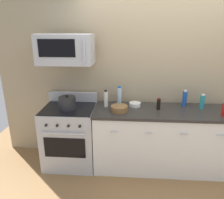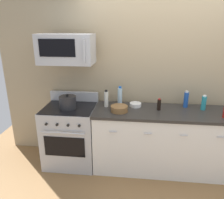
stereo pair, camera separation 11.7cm
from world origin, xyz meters
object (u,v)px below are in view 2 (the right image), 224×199
(microwave, at_px, (66,49))
(bowl_wooden_salad, at_px, (119,108))
(range_oven, at_px, (71,135))
(bottle_soda_blue, at_px, (186,99))
(bottle_water_clear, at_px, (120,96))
(stockpot, at_px, (68,102))
(bottle_soy_sauce_dark, at_px, (159,105))
(bottle_dish_soap, at_px, (204,103))
(bottle_vinegar_white, at_px, (106,99))
(bowl_white_ceramic, at_px, (135,105))

(microwave, distance_m, bowl_wooden_salad, 1.09)
(range_oven, bearing_deg, bottle_soda_blue, 6.52)
(bottle_water_clear, bearing_deg, stockpot, -160.33)
(bottle_soda_blue, bearing_deg, bottle_water_clear, 179.20)
(bottle_soy_sauce_dark, distance_m, bottle_soda_blue, 0.43)
(range_oven, relative_size, bottle_dish_soap, 5.01)
(microwave, xyz_separation_m, bottle_soy_sauce_dark, (1.29, -0.01, -0.75))
(bottle_vinegar_white, bearing_deg, bottle_soy_sauce_dark, -3.94)
(bottle_soy_sauce_dark, distance_m, bottle_vinegar_white, 0.76)
(bottle_soda_blue, bearing_deg, stockpot, -171.70)
(range_oven, bearing_deg, stockpot, -90.00)
(range_oven, distance_m, bottle_soda_blue, 1.79)
(bottle_soy_sauce_dark, relative_size, bowl_white_ceramic, 1.00)
(bowl_wooden_salad, bearing_deg, range_oven, 173.45)
(range_oven, xyz_separation_m, bowl_wooden_salad, (0.74, -0.08, 0.49))
(range_oven, bearing_deg, bottle_vinegar_white, 8.80)
(bottle_dish_soap, height_order, stockpot, same)
(bowl_white_ceramic, bearing_deg, microwave, -174.67)
(range_oven, height_order, microwave, microwave)
(bottle_vinegar_white, bearing_deg, microwave, -175.92)
(bottle_vinegar_white, distance_m, bottle_water_clear, 0.23)
(bottle_vinegar_white, height_order, bowl_wooden_salad, bottle_vinegar_white)
(bottle_soy_sauce_dark, distance_m, bowl_white_ceramic, 0.35)
(bottle_vinegar_white, bearing_deg, bottle_water_clear, 32.92)
(bottle_vinegar_white, height_order, stockpot, bottle_vinegar_white)
(microwave, xyz_separation_m, bowl_wooden_salad, (0.74, -0.13, -0.79))
(stockpot, bearing_deg, bottle_water_clear, 19.67)
(bottle_soda_blue, distance_m, stockpot, 1.71)
(bottle_dish_soap, bearing_deg, range_oven, -176.64)
(bottle_soy_sauce_dark, distance_m, bowl_wooden_salad, 0.56)
(bowl_wooden_salad, bearing_deg, microwave, 170.06)
(bottle_dish_soap, bearing_deg, microwave, -177.97)
(bottle_dish_soap, bearing_deg, bottle_soy_sauce_dark, -172.55)
(stockpot, bearing_deg, bottle_soy_sauce_dark, 3.73)
(bowl_wooden_salad, bearing_deg, bottle_soda_blue, 16.35)
(bottle_soy_sauce_dark, distance_m, bottle_water_clear, 0.59)
(bottle_soy_sauce_dark, relative_size, bottle_dish_soap, 0.79)
(bottle_dish_soap, relative_size, bowl_white_ceramic, 1.27)
(range_oven, relative_size, bowl_white_ceramic, 6.34)
(microwave, relative_size, bottle_soda_blue, 3.04)
(bottle_dish_soap, bearing_deg, bowl_white_ceramic, 178.68)
(bottle_vinegar_white, relative_size, bottle_soda_blue, 1.03)
(bottle_soy_sauce_dark, bearing_deg, range_oven, -178.63)
(microwave, bearing_deg, bottle_vinegar_white, 4.08)
(range_oven, distance_m, bowl_white_ceramic, 1.08)
(range_oven, bearing_deg, bottle_water_clear, 15.86)
(range_oven, distance_m, bottle_vinegar_white, 0.79)
(range_oven, height_order, bottle_soy_sauce_dark, bottle_soy_sauce_dark)
(microwave, xyz_separation_m, bottle_dish_soap, (1.92, 0.07, -0.73))
(bowl_white_ceramic, bearing_deg, bottle_dish_soap, -1.32)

